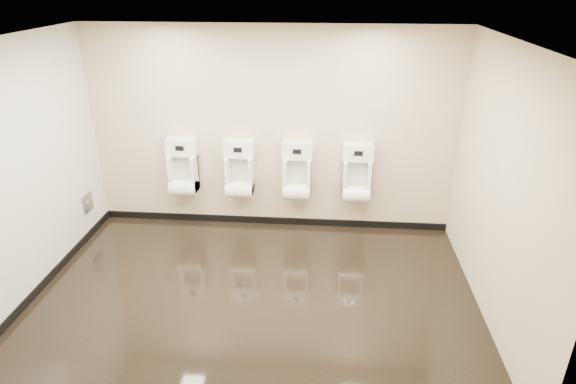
% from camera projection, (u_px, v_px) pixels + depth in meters
% --- Properties ---
extents(ground, '(5.00, 3.50, 0.00)m').
position_uv_depth(ground, '(255.00, 295.00, 5.51)').
color(ground, black).
rests_on(ground, ground).
extents(ceiling, '(5.00, 3.50, 0.00)m').
position_uv_depth(ceiling, '(246.00, 41.00, 4.34)').
color(ceiling, silver).
extents(back_wall, '(5.00, 0.02, 2.80)m').
position_uv_depth(back_wall, '(271.00, 132.00, 6.51)').
color(back_wall, beige).
rests_on(back_wall, ground).
extents(front_wall, '(5.00, 0.02, 2.80)m').
position_uv_depth(front_wall, '(212.00, 282.00, 3.34)').
color(front_wall, beige).
rests_on(front_wall, ground).
extents(left_wall, '(0.02, 3.50, 2.80)m').
position_uv_depth(left_wall, '(19.00, 175.00, 5.12)').
color(left_wall, beige).
rests_on(left_wall, ground).
extents(right_wall, '(0.02, 3.50, 2.80)m').
position_uv_depth(right_wall, '(502.00, 191.00, 4.73)').
color(right_wall, beige).
rests_on(right_wall, ground).
extents(tile_overlay_left, '(0.01, 3.50, 2.80)m').
position_uv_depth(tile_overlay_left, '(19.00, 175.00, 5.12)').
color(tile_overlay_left, white).
rests_on(tile_overlay_left, ground).
extents(skirting_back, '(5.00, 0.02, 0.10)m').
position_uv_depth(skirting_back, '(272.00, 220.00, 7.06)').
color(skirting_back, black).
rests_on(skirting_back, ground).
extents(skirting_left, '(0.02, 3.50, 0.10)m').
position_uv_depth(skirting_left, '(46.00, 281.00, 5.68)').
color(skirting_left, black).
rests_on(skirting_left, ground).
extents(access_panel, '(0.04, 0.25, 0.25)m').
position_uv_depth(access_panel, '(87.00, 202.00, 6.58)').
color(access_panel, '#9E9EA3').
rests_on(access_panel, left_wall).
extents(urinal_0, '(0.42, 0.32, 0.79)m').
position_uv_depth(urinal_0, '(183.00, 171.00, 6.71)').
color(urinal_0, white).
rests_on(urinal_0, back_wall).
extents(urinal_1, '(0.42, 0.32, 0.79)m').
position_uv_depth(urinal_1, '(240.00, 173.00, 6.65)').
color(urinal_1, white).
rests_on(urinal_1, back_wall).
extents(urinal_2, '(0.42, 0.32, 0.79)m').
position_uv_depth(urinal_2, '(297.00, 175.00, 6.59)').
color(urinal_2, white).
rests_on(urinal_2, back_wall).
extents(urinal_3, '(0.42, 0.32, 0.79)m').
position_uv_depth(urinal_3, '(357.00, 177.00, 6.53)').
color(urinal_3, white).
rests_on(urinal_3, back_wall).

